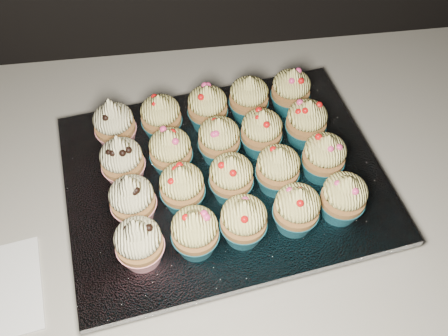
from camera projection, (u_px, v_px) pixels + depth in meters
name	position (u px, v px, depth m)	size (l,w,h in m)	color
cabinet	(282.00, 283.00, 1.18)	(2.40, 0.60, 0.86)	black
worktop	(308.00, 168.00, 0.82)	(2.44, 0.64, 0.04)	beige
baking_tray	(224.00, 183.00, 0.76)	(0.43, 0.33, 0.02)	black
foil_lining	(224.00, 177.00, 0.75)	(0.46, 0.36, 0.01)	silver
cupcake_0	(139.00, 242.00, 0.63)	(0.06, 0.06, 0.10)	red
cupcake_1	(195.00, 232.00, 0.64)	(0.06, 0.06, 0.08)	#165A6A
cupcake_2	(244.00, 221.00, 0.65)	(0.06, 0.06, 0.08)	#165A6A
cupcake_3	(296.00, 209.00, 0.66)	(0.06, 0.06, 0.08)	#165A6A
cupcake_4	(343.00, 197.00, 0.67)	(0.06, 0.06, 0.08)	#165A6A
cupcake_5	(132.00, 199.00, 0.67)	(0.06, 0.06, 0.10)	red
cupcake_6	(182.00, 187.00, 0.68)	(0.06, 0.06, 0.08)	#165A6A
cupcake_7	(231.00, 177.00, 0.69)	(0.06, 0.06, 0.08)	#165A6A
cupcake_8	(278.00, 169.00, 0.70)	(0.06, 0.06, 0.08)	#165A6A
cupcake_9	(324.00, 157.00, 0.72)	(0.06, 0.06, 0.08)	#165A6A
cupcake_10	(122.00, 161.00, 0.71)	(0.06, 0.06, 0.10)	red
cupcake_11	(171.00, 151.00, 0.72)	(0.06, 0.06, 0.08)	#165A6A
cupcake_12	(219.00, 140.00, 0.74)	(0.06, 0.06, 0.08)	#165A6A
cupcake_13	(261.00, 132.00, 0.75)	(0.06, 0.06, 0.08)	#165A6A
cupcake_14	(306.00, 122.00, 0.76)	(0.06, 0.06, 0.08)	#165A6A
cupcake_15	(114.00, 124.00, 0.75)	(0.06, 0.06, 0.10)	red
cupcake_16	(161.00, 117.00, 0.76)	(0.06, 0.06, 0.08)	#165A6A
cupcake_17	(208.00, 108.00, 0.78)	(0.06, 0.06, 0.08)	#165A6A
cupcake_18	(249.00, 98.00, 0.79)	(0.06, 0.06, 0.08)	#165A6A
cupcake_19	(291.00, 91.00, 0.80)	(0.06, 0.06, 0.08)	#165A6A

